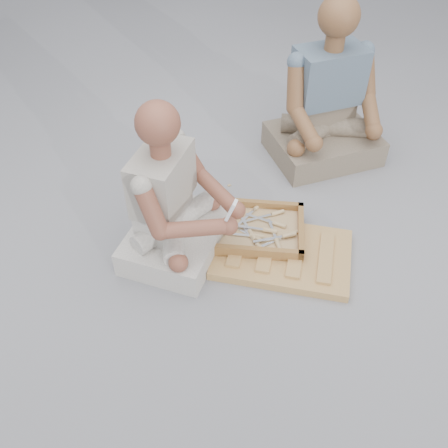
% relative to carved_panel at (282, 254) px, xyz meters
% --- Properties ---
extents(ground, '(60.00, 60.00, 0.00)m').
position_rel_carved_panel_xyz_m(ground, '(-0.19, -0.27, -0.02)').
color(ground, gray).
rests_on(ground, ground).
extents(carved_panel, '(0.67, 0.46, 0.04)m').
position_rel_carved_panel_xyz_m(carved_panel, '(0.00, 0.00, 0.00)').
color(carved_panel, '#A86E41').
rests_on(carved_panel, ground).
extents(tool_tray, '(0.51, 0.43, 0.06)m').
position_rel_carved_panel_xyz_m(tool_tray, '(-0.15, 0.10, 0.04)').
color(tool_tray, brown).
rests_on(tool_tray, carved_panel).
extents(chisel_0, '(0.17, 0.16, 0.02)m').
position_rel_carved_panel_xyz_m(chisel_0, '(0.01, 0.09, 0.05)').
color(chisel_0, white).
rests_on(chisel_0, tool_tray).
extents(chisel_1, '(0.20, 0.12, 0.02)m').
position_rel_carved_panel_xyz_m(chisel_1, '(-0.00, 0.07, 0.06)').
color(chisel_1, white).
rests_on(chisel_1, tool_tray).
extents(chisel_2, '(0.19, 0.14, 0.02)m').
position_rel_carved_panel_xyz_m(chisel_2, '(-0.08, 0.22, 0.05)').
color(chisel_2, white).
rests_on(chisel_2, tool_tray).
extents(chisel_3, '(0.16, 0.18, 0.02)m').
position_rel_carved_panel_xyz_m(chisel_3, '(-0.12, -0.02, 0.05)').
color(chisel_3, white).
rests_on(chisel_3, tool_tray).
extents(chisel_4, '(0.22, 0.03, 0.02)m').
position_rel_carved_panel_xyz_m(chisel_4, '(-0.10, 0.09, 0.06)').
color(chisel_4, white).
rests_on(chisel_4, tool_tray).
extents(chisel_5, '(0.11, 0.21, 0.02)m').
position_rel_carved_panel_xyz_m(chisel_5, '(-0.04, 0.03, 0.05)').
color(chisel_5, white).
rests_on(chisel_5, tool_tray).
extents(chisel_6, '(0.14, 0.19, 0.02)m').
position_rel_carved_panel_xyz_m(chisel_6, '(-0.17, 0.06, 0.05)').
color(chisel_6, white).
rests_on(chisel_6, tool_tray).
extents(chisel_7, '(0.21, 0.10, 0.02)m').
position_rel_carved_panel_xyz_m(chisel_7, '(-0.16, 0.04, 0.05)').
color(chisel_7, white).
rests_on(chisel_7, tool_tray).
extents(chisel_8, '(0.10, 0.21, 0.02)m').
position_rel_carved_panel_xyz_m(chisel_8, '(-0.18, 0.25, 0.05)').
color(chisel_8, white).
rests_on(chisel_8, tool_tray).
extents(chisel_9, '(0.22, 0.06, 0.02)m').
position_rel_carved_panel_xyz_m(chisel_9, '(-0.06, 0.15, 0.05)').
color(chisel_9, white).
rests_on(chisel_9, tool_tray).
extents(chisel_10, '(0.22, 0.04, 0.02)m').
position_rel_carved_panel_xyz_m(chisel_10, '(-0.16, 0.04, 0.05)').
color(chisel_10, white).
rests_on(chisel_10, tool_tray).
extents(wood_chip_0, '(0.02, 0.02, 0.00)m').
position_rel_carved_panel_xyz_m(wood_chip_0, '(0.10, 0.12, -0.02)').
color(wood_chip_0, tan).
rests_on(wood_chip_0, ground).
extents(wood_chip_1, '(0.02, 0.02, 0.00)m').
position_rel_carved_panel_xyz_m(wood_chip_1, '(-0.19, -0.18, -0.02)').
color(wood_chip_1, tan).
rests_on(wood_chip_1, ground).
extents(wood_chip_2, '(0.02, 0.02, 0.00)m').
position_rel_carved_panel_xyz_m(wood_chip_2, '(0.07, -0.08, -0.02)').
color(wood_chip_2, tan).
rests_on(wood_chip_2, ground).
extents(wood_chip_3, '(0.02, 0.02, 0.00)m').
position_rel_carved_panel_xyz_m(wood_chip_3, '(-0.22, -0.11, -0.02)').
color(wood_chip_3, tan).
rests_on(wood_chip_3, ground).
extents(wood_chip_4, '(0.02, 0.02, 0.00)m').
position_rel_carved_panel_xyz_m(wood_chip_4, '(-0.22, 0.35, -0.02)').
color(wood_chip_4, tan).
rests_on(wood_chip_4, ground).
extents(wood_chip_5, '(0.02, 0.02, 0.00)m').
position_rel_carved_panel_xyz_m(wood_chip_5, '(0.12, 0.22, -0.02)').
color(wood_chip_5, tan).
rests_on(wood_chip_5, ground).
extents(wood_chip_6, '(0.02, 0.02, 0.00)m').
position_rel_carved_panel_xyz_m(wood_chip_6, '(0.19, 0.17, -0.02)').
color(wood_chip_6, tan).
rests_on(wood_chip_6, ground).
extents(wood_chip_7, '(0.02, 0.02, 0.00)m').
position_rel_carved_panel_xyz_m(wood_chip_7, '(-0.15, 0.37, -0.02)').
color(wood_chip_7, tan).
rests_on(wood_chip_7, ground).
extents(wood_chip_8, '(0.02, 0.02, 0.00)m').
position_rel_carved_panel_xyz_m(wood_chip_8, '(-0.29, 0.22, -0.02)').
color(wood_chip_8, tan).
rests_on(wood_chip_8, ground).
extents(wood_chip_9, '(0.02, 0.02, 0.00)m').
position_rel_carved_panel_xyz_m(wood_chip_9, '(-0.38, 0.48, -0.02)').
color(wood_chip_9, tan).
rests_on(wood_chip_9, ground).
extents(wood_chip_10, '(0.02, 0.02, 0.00)m').
position_rel_carved_panel_xyz_m(wood_chip_10, '(0.15, 0.14, -0.02)').
color(wood_chip_10, tan).
rests_on(wood_chip_10, ground).
extents(wood_chip_11, '(0.02, 0.02, 0.00)m').
position_rel_carved_panel_xyz_m(wood_chip_11, '(-0.39, -0.19, -0.02)').
color(wood_chip_11, tan).
rests_on(wood_chip_11, ground).
extents(wood_chip_12, '(0.02, 0.02, 0.00)m').
position_rel_carved_panel_xyz_m(wood_chip_12, '(-0.08, 0.02, -0.02)').
color(wood_chip_12, tan).
rests_on(wood_chip_12, ground).
extents(craftsman, '(0.57, 0.56, 0.82)m').
position_rel_carved_panel_xyz_m(craftsman, '(-0.52, -0.07, 0.26)').
color(craftsman, silver).
rests_on(craftsman, ground).
extents(companion, '(0.77, 0.73, 0.94)m').
position_rel_carved_panel_xyz_m(companion, '(0.09, 0.92, 0.29)').
color(companion, '#80705C').
rests_on(companion, ground).
extents(mobile_phone, '(0.05, 0.05, 0.10)m').
position_rel_carved_panel_xyz_m(mobile_phone, '(-0.23, -0.15, 0.37)').
color(mobile_phone, white).
rests_on(mobile_phone, craftsman).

